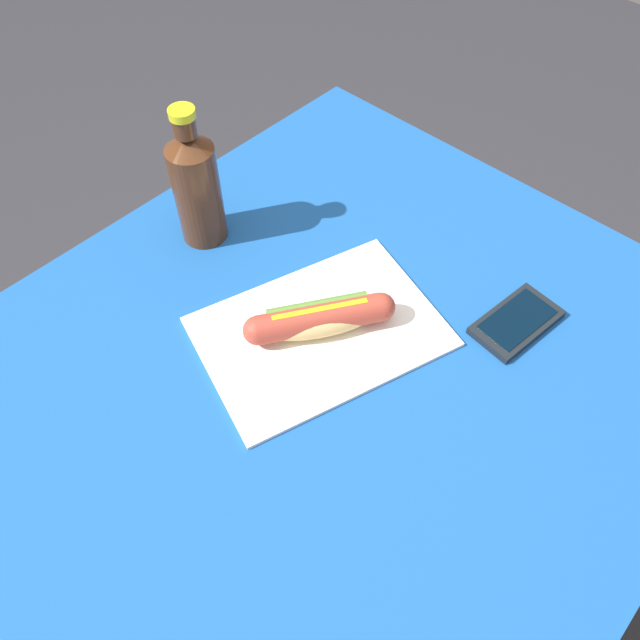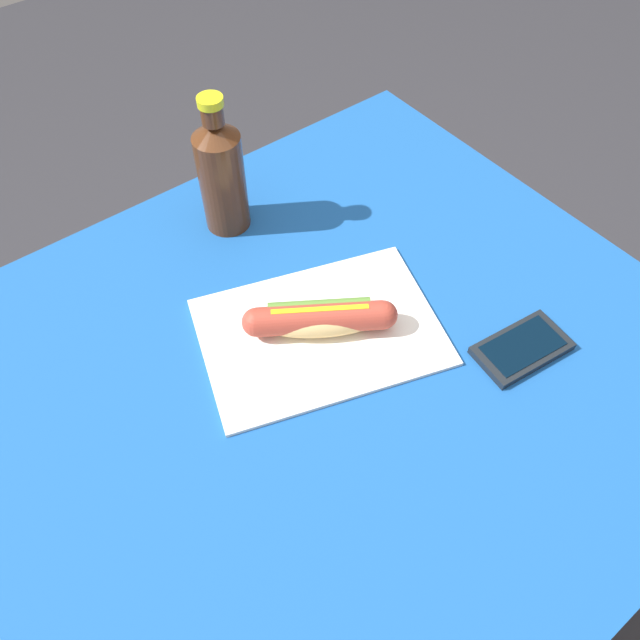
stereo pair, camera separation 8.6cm
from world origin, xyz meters
TOP-DOWN VIEW (x-y plane):
  - ground_plane at (0.00, 0.00)m, footprint 6.00×6.00m
  - dining_table at (0.00, 0.00)m, footprint 1.07×0.89m
  - paper_wrapper at (0.06, 0.05)m, footprint 0.38×0.32m
  - hot_dog at (0.06, 0.05)m, footprint 0.19×0.14m
  - cell_phone at (0.26, -0.14)m, footprint 0.14×0.09m
  - soda_bottle at (0.08, 0.32)m, footprint 0.07×0.07m

SIDE VIEW (x-z plane):
  - ground_plane at x=0.00m, z-range 0.00..0.00m
  - dining_table at x=0.00m, z-range 0.24..1.01m
  - paper_wrapper at x=0.06m, z-range 0.77..0.78m
  - cell_phone at x=0.26m, z-range 0.77..0.78m
  - hot_dog at x=0.06m, z-range 0.78..0.83m
  - soda_bottle at x=0.08m, z-range 0.76..0.98m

